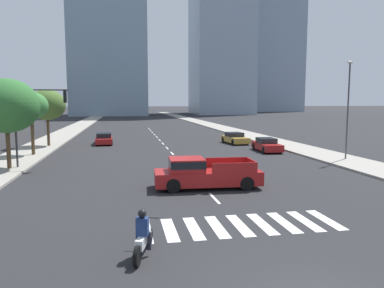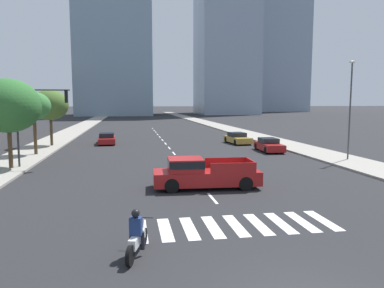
% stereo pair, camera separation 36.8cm
% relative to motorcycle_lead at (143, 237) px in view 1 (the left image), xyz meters
% --- Properties ---
extents(sidewalk_east, '(4.00, 260.00, 0.15)m').
position_rel_motorcycle_lead_xyz_m(sidewalk_east, '(16.69, 26.42, -0.51)').
color(sidewalk_east, gray).
rests_on(sidewalk_east, ground).
extents(sidewalk_west, '(4.00, 260.00, 0.15)m').
position_rel_motorcycle_lead_xyz_m(sidewalk_west, '(-9.14, 26.42, -0.51)').
color(sidewalk_west, gray).
rests_on(sidewalk_west, ground).
extents(crosswalk_near, '(7.65, 2.51, 0.01)m').
position_rel_motorcycle_lead_xyz_m(crosswalk_near, '(3.77, 2.13, -0.58)').
color(crosswalk_near, silver).
rests_on(crosswalk_near, ground).
extents(lane_divider_center, '(0.14, 50.00, 0.01)m').
position_rel_motorcycle_lead_xyz_m(lane_divider_center, '(3.77, 30.13, -0.58)').
color(lane_divider_center, silver).
rests_on(lane_divider_center, ground).
extents(motorcycle_lead, '(0.90, 2.05, 1.49)m').
position_rel_motorcycle_lead_xyz_m(motorcycle_lead, '(0.00, 0.00, 0.00)').
color(motorcycle_lead, black).
rests_on(motorcycle_lead, ground).
extents(pickup_truck, '(5.86, 2.27, 1.67)m').
position_rel_motorcycle_lead_xyz_m(pickup_truck, '(3.65, 8.35, 0.23)').
color(pickup_truck, maroon).
rests_on(pickup_truck, ground).
extents(sedan_red_0, '(1.98, 4.72, 1.24)m').
position_rel_motorcycle_lead_xyz_m(sedan_red_0, '(-2.78, 31.00, -0.01)').
color(sedan_red_0, maroon).
rests_on(sedan_red_0, ground).
extents(sedan_gold_1, '(2.23, 4.55, 1.25)m').
position_rel_motorcycle_lead_xyz_m(sedan_gold_1, '(11.86, 28.85, -0.00)').
color(sedan_gold_1, '#B28E38').
rests_on(sedan_gold_1, ground).
extents(sedan_red_2, '(1.95, 4.43, 1.26)m').
position_rel_motorcycle_lead_xyz_m(sedan_red_2, '(12.91, 21.95, 0.00)').
color(sedan_red_2, maroon).
rests_on(sedan_red_2, ground).
extents(traffic_signal_far, '(3.92, 0.28, 5.79)m').
position_rel_motorcycle_lead_xyz_m(traffic_signal_far, '(-6.61, 16.28, 3.50)').
color(traffic_signal_far, '#333335').
rests_on(traffic_signal_far, sidewalk_west).
extents(street_lamp_east, '(0.50, 0.24, 7.74)m').
position_rel_motorcycle_lead_xyz_m(street_lamp_east, '(16.99, 15.45, 4.04)').
color(street_lamp_east, '#3F3F42').
rests_on(street_lamp_east, sidewalk_east).
extents(street_tree_nearest, '(4.35, 4.35, 6.14)m').
position_rel_motorcycle_lead_xyz_m(street_tree_nearest, '(-8.34, 15.80, 3.85)').
color(street_tree_nearest, '#4C3823').
rests_on(street_tree_nearest, sidewalk_west).
extents(street_tree_second, '(2.83, 2.83, 5.43)m').
position_rel_motorcycle_lead_xyz_m(street_tree_second, '(-8.34, 22.62, 3.76)').
color(street_tree_second, '#4C3823').
rests_on(street_tree_second, sidewalk_west).
extents(street_tree_third, '(3.73, 3.73, 5.83)m').
position_rel_motorcycle_lead_xyz_m(street_tree_third, '(-8.34, 29.23, 3.80)').
color(street_tree_third, '#4C3823').
rests_on(street_tree_third, sidewalk_west).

